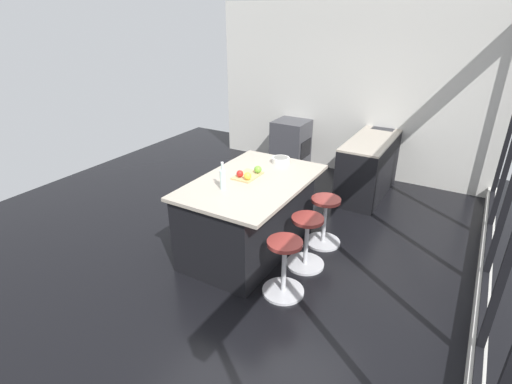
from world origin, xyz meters
The scene contains 14 objects.
ground_plane centered at (0.00, 0.00, 0.00)m, with size 8.19×8.19×0.00m, color black.
interior_partition_left centered at (-3.15, 0.00, 1.43)m, with size 0.12×4.93×2.85m.
sink_cabinet centered at (-2.80, 0.70, 0.46)m, with size 2.47×0.60×1.19m.
oven_range centered at (-2.80, -0.88, 0.44)m, with size 0.60×0.61×0.88m.
kitchen_island centered at (0.00, -0.09, 0.47)m, with size 1.78×1.16×0.92m.
stool_by_window centered at (-0.55, 0.67, 0.29)m, with size 0.44×0.44×0.63m.
stool_middle centered at (0.00, 0.67, 0.29)m, with size 0.44×0.44×0.63m.
stool_near_camera centered at (0.56, 0.67, 0.29)m, with size 0.44×0.44×0.63m.
cutting_board centered at (-0.06, -0.15, 0.93)m, with size 0.36×0.24×0.02m, color tan.
apple_green centered at (-0.18, -0.07, 0.99)m, with size 0.09×0.09×0.09m, color #609E2D.
apple_red centered at (0.04, -0.19, 0.98)m, with size 0.08×0.08×0.08m, color red.
apple_yellow centered at (0.06, -0.07, 0.98)m, with size 0.09×0.09×0.09m, color gold.
water_bottle centered at (0.38, -0.19, 1.04)m, with size 0.06×0.06×0.31m.
fruit_bowl centered at (-0.67, -0.02, 0.96)m, with size 0.23×0.23×0.07m.
Camera 1 is at (3.53, 2.08, 2.69)m, focal length 27.37 mm.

